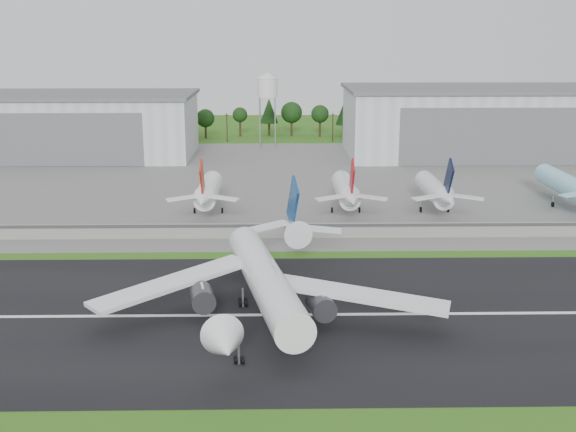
{
  "coord_description": "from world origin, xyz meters",
  "views": [
    {
      "loc": [
        -2.1,
        -99.46,
        44.78
      ],
      "look_at": [
        0.44,
        40.0,
        9.0
      ],
      "focal_mm": 45.0,
      "sensor_mm": 36.0,
      "label": 1
    }
  ],
  "objects_px": {
    "main_airliner": "(265,288)",
    "parked_jet_red_b": "(347,191)",
    "parked_jet_red_a": "(207,192)",
    "parked_jet_skyblue": "(570,186)",
    "parked_jet_navy": "(437,191)"
  },
  "relations": [
    {
      "from": "parked_jet_navy",
      "to": "parked_jet_skyblue",
      "type": "bearing_deg",
      "value": 8.01
    },
    {
      "from": "main_airliner",
      "to": "parked_jet_navy",
      "type": "height_order",
      "value": "main_airliner"
    },
    {
      "from": "main_airliner",
      "to": "parked_jet_red_b",
      "type": "relative_size",
      "value": 1.88
    },
    {
      "from": "main_airliner",
      "to": "parked_jet_red_a",
      "type": "xyz_separation_m",
      "value": [
        -15.22,
        66.96,
        1.09
      ]
    },
    {
      "from": "main_airliner",
      "to": "parked_jet_red_b",
      "type": "distance_m",
      "value": 69.78
    },
    {
      "from": "parked_jet_red_a",
      "to": "parked_jet_navy",
      "type": "distance_m",
      "value": 57.5
    },
    {
      "from": "parked_jet_red_a",
      "to": "parked_jet_skyblue",
      "type": "relative_size",
      "value": 0.84
    },
    {
      "from": "parked_jet_red_b",
      "to": "parked_jet_navy",
      "type": "relative_size",
      "value": 1.0
    },
    {
      "from": "parked_jet_navy",
      "to": "parked_jet_red_a",
      "type": "bearing_deg",
      "value": 179.99
    },
    {
      "from": "parked_jet_red_a",
      "to": "parked_jet_navy",
      "type": "relative_size",
      "value": 1.0
    },
    {
      "from": "main_airliner",
      "to": "parked_jet_red_b",
      "type": "height_order",
      "value": "main_airliner"
    },
    {
      "from": "parked_jet_red_a",
      "to": "parked_jet_skyblue",
      "type": "height_order",
      "value": "parked_jet_skyblue"
    },
    {
      "from": "main_airliner",
      "to": "parked_jet_skyblue",
      "type": "xyz_separation_m",
      "value": [
        78.02,
        71.98,
        1.15
      ]
    },
    {
      "from": "main_airliner",
      "to": "parked_jet_red_a",
      "type": "relative_size",
      "value": 1.88
    },
    {
      "from": "parked_jet_red_b",
      "to": "parked_jet_navy",
      "type": "distance_m",
      "value": 22.64
    }
  ]
}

